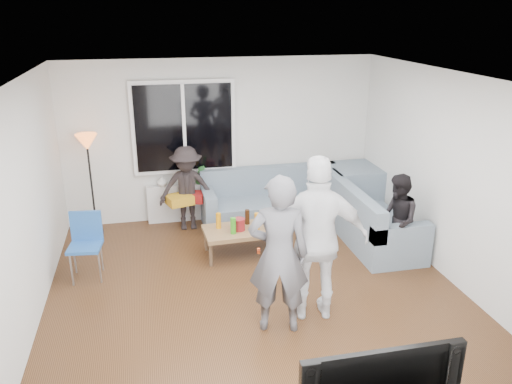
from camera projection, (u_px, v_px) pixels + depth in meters
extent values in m
cube|color=#56351C|center=(259.00, 300.00, 6.18)|extent=(5.00, 5.50, 0.04)
cube|color=white|center=(259.00, 78.00, 5.28)|extent=(5.00, 5.50, 0.04)
cube|color=silver|center=(221.00, 140.00, 8.28)|extent=(5.00, 0.04, 2.60)
cube|color=silver|center=(356.00, 349.00, 3.18)|extent=(5.00, 0.04, 2.60)
cube|color=silver|center=(19.00, 216.00, 5.22)|extent=(0.04, 5.50, 2.60)
cube|color=silver|center=(460.00, 182.00, 6.24)|extent=(0.04, 5.50, 2.60)
cube|color=white|center=(184.00, 127.00, 8.00)|extent=(1.62, 0.06, 1.47)
cube|color=black|center=(184.00, 128.00, 7.96)|extent=(1.50, 0.02, 1.35)
cube|color=white|center=(184.00, 128.00, 7.95)|extent=(0.05, 0.03, 1.35)
cube|color=silver|center=(188.00, 202.00, 8.38)|extent=(1.30, 0.12, 0.62)
imported|color=#276227|center=(200.00, 174.00, 8.24)|extent=(0.19, 0.16, 0.32)
imported|color=silver|center=(162.00, 181.00, 8.14)|extent=(0.20, 0.20, 0.17)
cube|color=slate|center=(354.00, 191.00, 8.55)|extent=(0.85, 0.85, 0.85)
cube|color=#BF891C|center=(180.00, 200.00, 7.91)|extent=(0.46, 0.42, 0.14)
cube|color=maroon|center=(193.00, 197.00, 8.03)|extent=(0.43, 0.40, 0.13)
cube|color=olive|center=(244.00, 242.00, 7.21)|extent=(1.13, 0.65, 0.40)
cylinder|color=maroon|center=(239.00, 224.00, 7.07)|extent=(0.17, 0.17, 0.17)
imported|color=#505055|center=(279.00, 255.00, 5.33)|extent=(0.72, 0.55, 1.76)
imported|color=silver|center=(318.00, 239.00, 5.54)|extent=(1.17, 0.65, 1.88)
imported|color=black|center=(397.00, 220.00, 6.84)|extent=(0.62, 0.71, 1.26)
imported|color=black|center=(187.00, 188.00, 7.93)|extent=(0.88, 0.52, 1.34)
imported|color=black|center=(374.00, 380.00, 3.66)|extent=(1.19, 0.16, 0.69)
cylinder|color=#339A1C|center=(233.00, 226.00, 6.95)|extent=(0.08, 0.08, 0.23)
cylinder|color=orange|center=(218.00, 221.00, 7.12)|extent=(0.07, 0.07, 0.22)
cylinder|color=orange|center=(257.00, 222.00, 7.05)|extent=(0.07, 0.07, 0.26)
cylinder|color=black|center=(247.00, 217.00, 7.26)|extent=(0.07, 0.07, 0.22)
cylinder|color=black|center=(268.00, 217.00, 7.28)|extent=(0.07, 0.07, 0.20)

